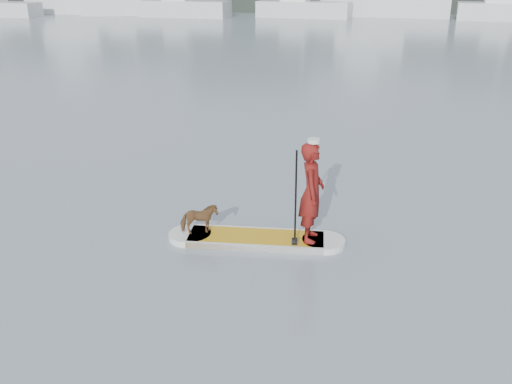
# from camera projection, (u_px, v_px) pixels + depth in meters

# --- Properties ---
(ground) EXTENTS (140.00, 140.00, 0.00)m
(ground) POSITION_uv_depth(u_px,v_px,m) (407.00, 208.00, 12.07)
(ground) COLOR slate
(ground) RESTS_ON ground
(paddleboard) EXTENTS (3.30, 0.81, 0.12)m
(paddleboard) POSITION_uv_depth(u_px,v_px,m) (256.00, 239.00, 10.58)
(paddleboard) COLOR #CB9413
(paddleboard) RESTS_ON ground
(paddler) EXTENTS (0.47, 0.69, 1.84)m
(paddler) POSITION_uv_depth(u_px,v_px,m) (312.00, 192.00, 10.11)
(paddler) COLOR maroon
(paddler) RESTS_ON paddleboard
(white_cap) EXTENTS (0.22, 0.22, 0.07)m
(white_cap) POSITION_uv_depth(u_px,v_px,m) (314.00, 141.00, 9.76)
(white_cap) COLOR silver
(white_cap) RESTS_ON paddler
(dog) EXTENTS (0.75, 0.53, 0.58)m
(dog) POSITION_uv_depth(u_px,v_px,m) (199.00, 219.00, 10.56)
(dog) COLOR brown
(dog) RESTS_ON paddleboard
(paddle) EXTENTS (0.10, 0.30, 2.00)m
(paddle) POSITION_uv_depth(u_px,v_px,m) (295.00, 210.00, 9.97)
(paddle) COLOR black
(paddle) RESTS_ON ground
(sailboat_a) EXTENTS (8.03, 3.56, 11.25)m
(sailboat_a) POSITION_uv_depth(u_px,v_px,m) (0.00, 8.00, 55.03)
(sailboat_a) COLOR silver
(sailboat_a) RESTS_ON ground
(sailboat_b) EXTENTS (9.74, 4.18, 14.00)m
(sailboat_b) POSITION_uv_depth(u_px,v_px,m) (131.00, 5.00, 56.39)
(sailboat_b) COLOR silver
(sailboat_b) RESTS_ON ground
(sailboat_c) EXTENTS (8.69, 4.08, 11.99)m
(sailboat_c) POSITION_uv_depth(u_px,v_px,m) (185.00, 7.00, 54.32)
(sailboat_c) COLOR silver
(sailboat_c) RESTS_ON ground
(sailboat_d) EXTENTS (9.12, 4.46, 12.89)m
(sailboat_d) POSITION_uv_depth(u_px,v_px,m) (303.00, 7.00, 53.83)
(sailboat_d) COLOR silver
(sailboat_d) RESTS_ON ground
(sailboat_e) EXTENTS (8.98, 4.29, 12.50)m
(sailboat_e) POSITION_uv_depth(u_px,v_px,m) (507.00, 10.00, 50.85)
(sailboat_e) COLOR silver
(sailboat_e) RESTS_ON ground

